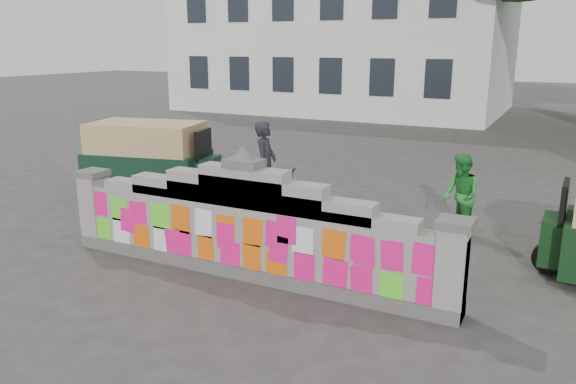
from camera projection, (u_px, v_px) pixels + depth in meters
name	position (u px, v px, depth m)	size (l,w,h in m)	color
ground	(246.00, 275.00, 8.52)	(100.00, 100.00, 0.00)	#383533
parapet_wall	(245.00, 229.00, 8.32)	(6.48, 0.44, 2.01)	#4C4C49
building	(347.00, 32.00, 29.49)	(16.00, 10.00, 8.90)	silver
cyclist_bike	(266.00, 194.00, 11.16)	(0.67, 1.92, 1.01)	black
cyclist_rider	(266.00, 177.00, 11.07)	(0.62, 0.41, 1.71)	black
pedestrian	(461.00, 196.00, 10.11)	(0.73, 0.57, 1.51)	#258933
rickshaw_left	(151.00, 159.00, 12.70)	(3.17, 1.96, 1.70)	black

